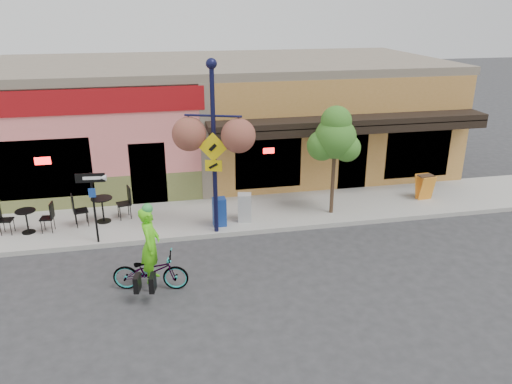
{
  "coord_description": "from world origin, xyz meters",
  "views": [
    {
      "loc": [
        -2.66,
        -13.09,
        6.71
      ],
      "look_at": [
        0.15,
        0.5,
        1.4
      ],
      "focal_mm": 35.0,
      "sensor_mm": 36.0,
      "label": 1
    }
  ],
  "objects_px": {
    "building": "(219,115)",
    "lamp_post": "(214,150)",
    "street_tree": "(334,160)",
    "newspaper_box_grey": "(245,207)",
    "bicycle": "(150,271)",
    "newspaper_box_blue": "(219,212)",
    "one_way_sign": "(94,208)",
    "cyclist_rider": "(151,254)"
  },
  "relations": [
    {
      "from": "building",
      "to": "newspaper_box_blue",
      "type": "bearing_deg",
      "value": -97.91
    },
    {
      "from": "cyclist_rider",
      "to": "newspaper_box_blue",
      "type": "bearing_deg",
      "value": -22.58
    },
    {
      "from": "newspaper_box_blue",
      "to": "street_tree",
      "type": "bearing_deg",
      "value": 2.42
    },
    {
      "from": "bicycle",
      "to": "newspaper_box_blue",
      "type": "distance_m",
      "value": 3.76
    },
    {
      "from": "bicycle",
      "to": "newspaper_box_grey",
      "type": "height_order",
      "value": "newspaper_box_grey"
    },
    {
      "from": "cyclist_rider",
      "to": "lamp_post",
      "type": "bearing_deg",
      "value": -24.38
    },
    {
      "from": "lamp_post",
      "to": "street_tree",
      "type": "distance_m",
      "value": 4.05
    },
    {
      "from": "bicycle",
      "to": "lamp_post",
      "type": "xyz_separation_m",
      "value": [
        1.98,
        2.68,
        2.24
      ]
    },
    {
      "from": "street_tree",
      "to": "newspaper_box_grey",
      "type": "bearing_deg",
      "value": -178.53
    },
    {
      "from": "cyclist_rider",
      "to": "street_tree",
      "type": "distance_m",
      "value": 6.82
    },
    {
      "from": "building",
      "to": "newspaper_box_grey",
      "type": "height_order",
      "value": "building"
    },
    {
      "from": "building",
      "to": "cyclist_rider",
      "type": "relative_size",
      "value": 9.43
    },
    {
      "from": "building",
      "to": "cyclist_rider",
      "type": "bearing_deg",
      "value": -107.4
    },
    {
      "from": "bicycle",
      "to": "newspaper_box_blue",
      "type": "xyz_separation_m",
      "value": [
        2.14,
        3.1,
        0.11
      ]
    },
    {
      "from": "cyclist_rider",
      "to": "building",
      "type": "bearing_deg",
      "value": -5.99
    },
    {
      "from": "building",
      "to": "lamp_post",
      "type": "relative_size",
      "value": 3.53
    },
    {
      "from": "one_way_sign",
      "to": "street_tree",
      "type": "height_order",
      "value": "street_tree"
    },
    {
      "from": "newspaper_box_grey",
      "to": "lamp_post",
      "type": "bearing_deg",
      "value": -138.79
    },
    {
      "from": "one_way_sign",
      "to": "building",
      "type": "bearing_deg",
      "value": 60.93
    },
    {
      "from": "bicycle",
      "to": "street_tree",
      "type": "relative_size",
      "value": 0.52
    },
    {
      "from": "one_way_sign",
      "to": "newspaper_box_blue",
      "type": "distance_m",
      "value": 3.71
    },
    {
      "from": "one_way_sign",
      "to": "newspaper_box_grey",
      "type": "bearing_deg",
      "value": 12.26
    },
    {
      "from": "newspaper_box_grey",
      "to": "one_way_sign",
      "type": "bearing_deg",
      "value": -161.98
    },
    {
      "from": "building",
      "to": "one_way_sign",
      "type": "bearing_deg",
      "value": -123.43
    },
    {
      "from": "lamp_post",
      "to": "newspaper_box_blue",
      "type": "distance_m",
      "value": 2.18
    },
    {
      "from": "lamp_post",
      "to": "street_tree",
      "type": "bearing_deg",
      "value": 28.92
    },
    {
      "from": "lamp_post",
      "to": "newspaper_box_grey",
      "type": "relative_size",
      "value": 5.72
    },
    {
      "from": "one_way_sign",
      "to": "newspaper_box_blue",
      "type": "height_order",
      "value": "one_way_sign"
    },
    {
      "from": "newspaper_box_grey",
      "to": "street_tree",
      "type": "xyz_separation_m",
      "value": [
        2.94,
        0.08,
        1.35
      ]
    },
    {
      "from": "building",
      "to": "one_way_sign",
      "type": "distance_m",
      "value": 8.27
    },
    {
      "from": "one_way_sign",
      "to": "cyclist_rider",
      "type": "bearing_deg",
      "value": -55.48
    },
    {
      "from": "bicycle",
      "to": "street_tree",
      "type": "height_order",
      "value": "street_tree"
    },
    {
      "from": "bicycle",
      "to": "newspaper_box_grey",
      "type": "relative_size",
      "value": 2.07
    },
    {
      "from": "bicycle",
      "to": "newspaper_box_grey",
      "type": "distance_m",
      "value": 4.42
    },
    {
      "from": "newspaper_box_blue",
      "to": "lamp_post",
      "type": "bearing_deg",
      "value": -111.87
    },
    {
      "from": "cyclist_rider",
      "to": "lamp_post",
      "type": "height_order",
      "value": "lamp_post"
    },
    {
      "from": "bicycle",
      "to": "newspaper_box_grey",
      "type": "xyz_separation_m",
      "value": [
        2.97,
        3.27,
        0.11
      ]
    },
    {
      "from": "building",
      "to": "one_way_sign",
      "type": "height_order",
      "value": "building"
    },
    {
      "from": "one_way_sign",
      "to": "newspaper_box_grey",
      "type": "xyz_separation_m",
      "value": [
        4.46,
        0.62,
        -0.61
      ]
    },
    {
      "from": "lamp_post",
      "to": "one_way_sign",
      "type": "xyz_separation_m",
      "value": [
        -3.48,
        -0.02,
        -1.52
      ]
    },
    {
      "from": "building",
      "to": "newspaper_box_blue",
      "type": "height_order",
      "value": "building"
    },
    {
      "from": "newspaper_box_grey",
      "to": "street_tree",
      "type": "distance_m",
      "value": 3.23
    }
  ]
}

